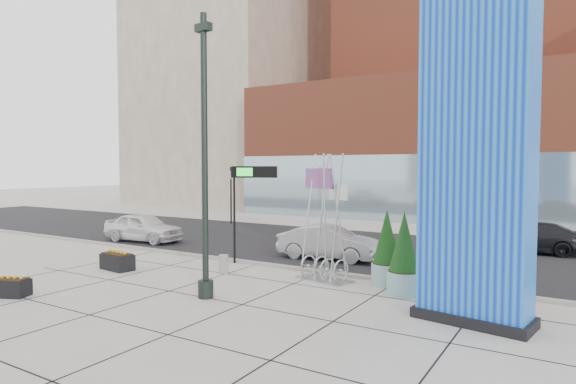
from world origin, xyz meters
The scene contains 20 objects.
ground centered at (0.00, 0.00, 0.00)m, with size 160.00×160.00×0.00m, color #9E9991.
street_asphalt centered at (0.00, 10.00, 0.01)m, with size 80.00×12.00×0.02m, color black.
curb_edge centered at (0.00, 4.00, 0.06)m, with size 80.00×0.30×0.12m, color gray.
tower_podium centered at (1.00, 27.00, 5.50)m, with size 34.00×10.00×11.00m, color #A0472E.
tower_glass_front centered at (1.00, 22.20, 2.50)m, with size 34.00×0.60×5.00m, color #8CA5B2.
building_beige_left centered at (-26.00, 34.00, 17.00)m, with size 18.00×20.00×34.00m, color gray.
blue_pylon centered at (7.16, 0.87, 4.75)m, with size 3.12×1.76×9.83m.
lamp_post centered at (-0.42, -0.98, 3.58)m, with size 0.57×0.48×8.76m.
public_art_sculpture centered at (1.71, 3.00, 1.20)m, with size 2.20×1.46×4.58m.
concrete_bollard centered at (-2.13, 2.00, 0.36)m, with size 0.37×0.37×0.72m, color gray.
overhead_street_sign centered at (-2.30, 3.80, 3.54)m, with size 1.87×0.87×4.12m.
round_planter_east centered at (4.73, 2.60, 1.27)m, with size 1.07×1.07×2.68m.
round_planter_mid centered at (5.20, 3.60, 1.16)m, with size 0.98×0.98×2.46m.
round_planter_west centered at (3.80, 3.60, 1.25)m, with size 1.05×1.05×2.63m.
box_planter_north centered at (-6.17, 0.32, 0.36)m, with size 1.51×0.88×0.79m.
box_planter_south centered at (-5.85, -4.11, 0.31)m, with size 1.37×1.05×0.67m.
car_white_west centered at (-10.84, 5.84, 0.78)m, with size 1.83×4.55×1.55m, color white.
car_silver_mid centered at (0.06, 6.62, 0.74)m, with size 1.57×4.51×1.48m, color #A0A3A8.
car_dark_east centered at (7.39, 13.08, 0.72)m, with size 2.02×4.96×1.44m, color black.
traffic_signal centered at (-12.00, 15.00, 2.30)m, with size 0.15×0.18×4.10m.
Camera 1 is at (9.51, -12.29, 4.09)m, focal length 30.00 mm.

